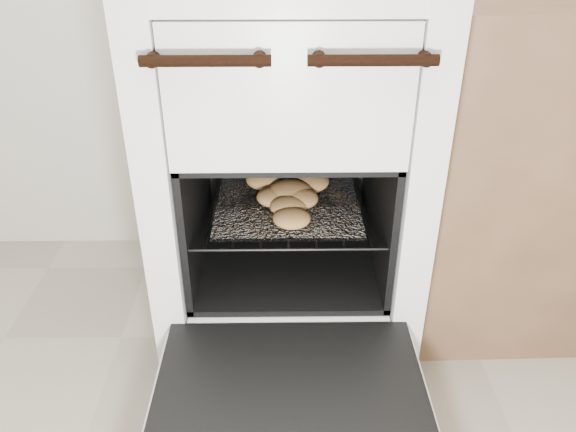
# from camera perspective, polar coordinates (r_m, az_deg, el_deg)

# --- Properties ---
(stove) EXTENTS (0.63, 0.71, 0.97)m
(stove) POSITION_cam_1_polar(r_m,az_deg,el_deg) (1.47, -0.08, 4.77)
(stove) COLOR silver
(stove) RESTS_ON ground
(oven_door) EXTENTS (0.57, 0.44, 0.04)m
(oven_door) POSITION_cam_1_polar(r_m,az_deg,el_deg) (1.19, 0.25, -18.15)
(oven_door) COLOR black
(oven_door) RESTS_ON stove
(oven_rack) EXTENTS (0.46, 0.44, 0.01)m
(oven_rack) POSITION_cam_1_polar(r_m,az_deg,el_deg) (1.44, -0.04, 1.15)
(oven_rack) COLOR black
(oven_rack) RESTS_ON stove
(foil_sheet) EXTENTS (0.36, 0.32, 0.01)m
(foil_sheet) POSITION_cam_1_polar(r_m,az_deg,el_deg) (1.42, -0.03, 0.97)
(foil_sheet) COLOR silver
(foil_sheet) RESTS_ON oven_rack
(baked_rolls) EXTENTS (0.24, 0.32, 0.05)m
(baked_rolls) POSITION_cam_1_polar(r_m,az_deg,el_deg) (1.43, 0.08, 2.44)
(baked_rolls) COLOR tan
(baked_rolls) RESTS_ON foil_sheet
(counter) EXTENTS (0.91, 0.62, 0.90)m
(counter) POSITION_cam_1_polar(r_m,az_deg,el_deg) (1.76, 26.77, 4.90)
(counter) COLOR brown
(counter) RESTS_ON ground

